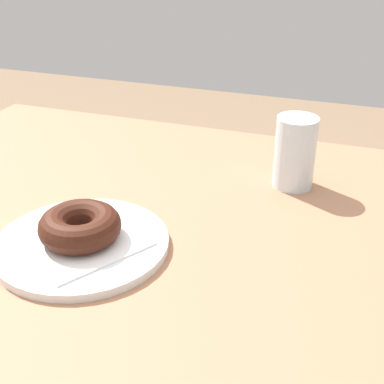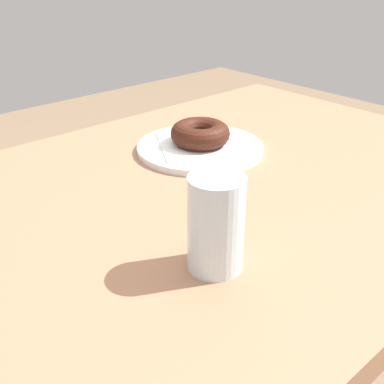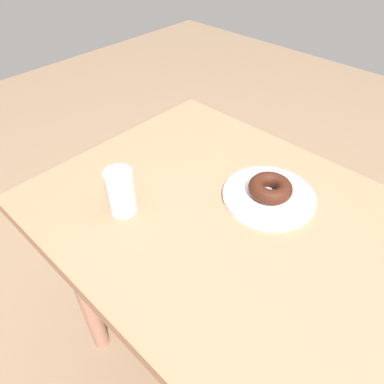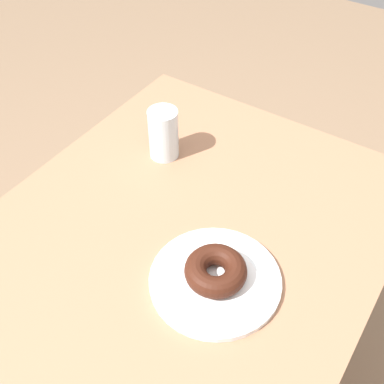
{
  "view_description": "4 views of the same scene",
  "coord_description": "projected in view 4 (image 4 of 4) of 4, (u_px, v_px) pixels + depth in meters",
  "views": [
    {
      "loc": [
        0.3,
        -0.62,
        1.17
      ],
      "look_at": [
        0.07,
        0.04,
        0.8
      ],
      "focal_mm": 50.47,
      "sensor_mm": 36.0,
      "label": 1
    },
    {
      "loc": [
        0.53,
        0.49,
        1.11
      ],
      "look_at": [
        0.12,
        0.04,
        0.8
      ],
      "focal_mm": 45.78,
      "sensor_mm": 36.0,
      "label": 2
    },
    {
      "loc": [
        -0.33,
        0.48,
        1.37
      ],
      "look_at": [
        0.09,
        0.04,
        0.82
      ],
      "focal_mm": 33.01,
      "sensor_mm": 36.0,
      "label": 3
    },
    {
      "loc": [
        -0.46,
        -0.35,
        1.48
      ],
      "look_at": [
        0.09,
        0.02,
        0.82
      ],
      "focal_mm": 45.76,
      "sensor_mm": 36.0,
      "label": 4
    }
  ],
  "objects": [
    {
      "name": "table",
      "position": [
        174.0,
        281.0,
        0.99
      ],
      "size": [
        0.93,
        0.71,
        0.78
      ],
      "color": "#A06D4E",
      "rests_on": "ground_plane"
    },
    {
      "name": "plate_chocolate_ring",
      "position": [
        215.0,
        280.0,
        0.84
      ],
      "size": [
        0.23,
        0.23,
        0.01
      ],
      "primitive_type": "cylinder",
      "color": "white",
      "rests_on": "table"
    },
    {
      "name": "water_glass",
      "position": [
        164.0,
        134.0,
        1.04
      ],
      "size": [
        0.06,
        0.06,
        0.11
      ],
      "primitive_type": "cylinder",
      "color": "silver",
      "rests_on": "table"
    },
    {
      "name": "napkin_chocolate_ring",
      "position": [
        215.0,
        278.0,
        0.83
      ],
      "size": [
        0.19,
        0.19,
        0.0
      ],
      "primitive_type": "cube",
      "rotation": [
        0.0,
        0.0,
        -0.54
      ],
      "color": "white",
      "rests_on": "plate_chocolate_ring"
    },
    {
      "name": "donut_chocolate_ring",
      "position": [
        216.0,
        271.0,
        0.82
      ],
      "size": [
        0.11,
        0.11,
        0.04
      ],
      "primitive_type": "torus",
      "color": "#39180E",
      "rests_on": "napkin_chocolate_ring"
    }
  ]
}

